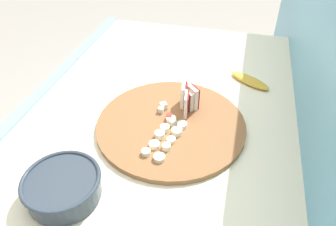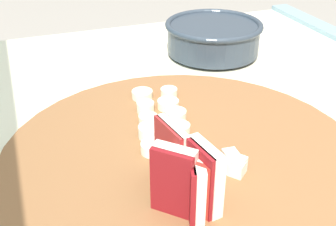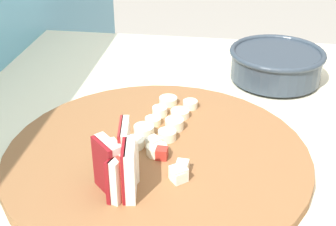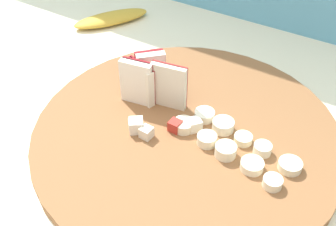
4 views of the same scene
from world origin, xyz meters
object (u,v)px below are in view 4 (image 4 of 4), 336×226
object	(u,v)px
cutting_board	(187,134)
banana_slice_rows	(232,143)
apple_dice_pile	(157,126)
apple_wedge_fan	(148,80)
banana_peel	(111,18)

from	to	relation	value
cutting_board	banana_slice_rows	bearing A→B (deg)	2.12
apple_dice_pile	banana_slice_rows	xyz separation A→B (m)	(0.10, 0.03, -0.00)
banana_slice_rows	apple_wedge_fan	bearing A→B (deg)	169.06
apple_wedge_fan	banana_peel	distance (m)	0.27
apple_dice_pile	banana_slice_rows	distance (m)	0.10
cutting_board	apple_dice_pile	distance (m)	0.04
cutting_board	banana_peel	size ratio (longest dim) A/B	2.81
apple_dice_pile	banana_peel	xyz separation A→B (m)	(-0.25, 0.22, -0.01)
apple_wedge_fan	banana_peel	size ratio (longest dim) A/B	0.65
apple_dice_pile	banana_slice_rows	world-z (taller)	apple_dice_pile
apple_wedge_fan	banana_peel	world-z (taller)	apple_wedge_fan
apple_wedge_fan	apple_dice_pile	bearing A→B (deg)	-48.13
cutting_board	banana_slice_rows	distance (m)	0.07
cutting_board	apple_wedge_fan	xyz separation A→B (m)	(-0.08, 0.03, 0.04)
cutting_board	apple_dice_pile	bearing A→B (deg)	-145.09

